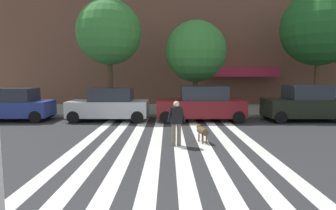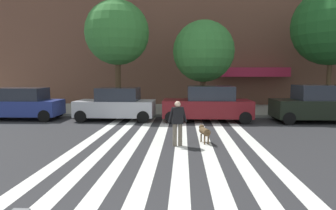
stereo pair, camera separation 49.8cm
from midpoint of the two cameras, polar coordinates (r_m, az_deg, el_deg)
The scene contains 12 objects.
ground_plane at distance 10.17m, azimuth -3.20°, elevation -8.44°, with size 160.00×160.00×0.00m, color #2B2B2D.
sidewalk_far at distance 19.92m, azimuth -0.05°, elevation -0.93°, with size 80.00×6.00×0.15m, color gray.
crosswalk_stripes at distance 10.12m, azimuth 1.59°, elevation -8.49°, with size 6.75×13.31×0.01m.
parked_car_near_curb at distance 17.98m, azimuth -27.55°, elevation 0.16°, with size 4.84×2.00×1.82m.
parked_car_behind_first at distance 15.86m, azimuth -9.68°, elevation 0.04°, with size 4.37×1.95×1.84m.
parked_car_third_in_line at distance 15.54m, azimuth 9.03°, elevation 0.10°, with size 4.83×2.01×1.94m.
parked_car_fourth_in_line at distance 17.11m, azimuth 28.51°, elevation 0.05°, with size 4.25×2.07×2.01m.
street_tree_nearest at distance 18.15m, azimuth -9.58°, elevation 14.33°, with size 4.01×4.01×7.02m.
street_tree_middle at distance 18.01m, azimuth 8.10°, elevation 10.80°, with size 3.87×3.87×5.81m.
street_tree_further at distance 20.64m, azimuth 31.20°, elevation 13.67°, with size 4.83×4.83×7.82m.
pedestrian_dog_walker at distance 10.00m, azimuth 3.40°, elevation -3.26°, with size 0.70×0.33×1.64m.
dog_on_leash at distance 10.66m, azimuth 8.77°, elevation -5.37°, with size 0.42×0.96×0.65m.
Camera 2 is at (1.35, -2.82, 2.59)m, focal length 29.73 mm.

